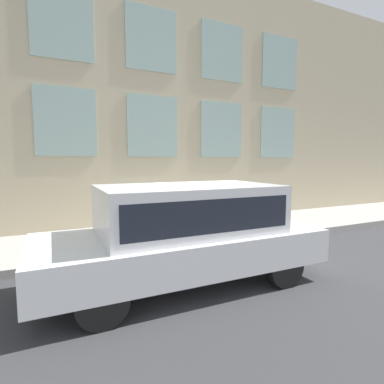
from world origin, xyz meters
TOP-DOWN VIEW (x-y plane):
  - ground_plane at (0.00, 0.00)m, footprint 80.00×80.00m
  - sidewalk at (1.49, 0.00)m, footprint 2.99×60.00m
  - building_facade at (3.13, 0.00)m, footprint 0.33×40.00m
  - fire_hydrant at (0.53, 0.03)m, footprint 0.29×0.41m
  - person at (0.78, -0.63)m, footprint 0.35×0.23m
  - parked_truck_white_near at (-1.56, 0.87)m, footprint 2.08×5.04m

SIDE VIEW (x-z plane):
  - ground_plane at x=0.00m, z-range 0.00..0.00m
  - sidewalk at x=1.49m, z-range 0.00..0.18m
  - fire_hydrant at x=0.53m, z-range 0.18..0.89m
  - parked_truck_white_near at x=-1.56m, z-range 0.13..1.92m
  - person at x=0.78m, z-range 0.32..1.75m
  - building_facade at x=3.13m, z-range 0.00..8.65m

